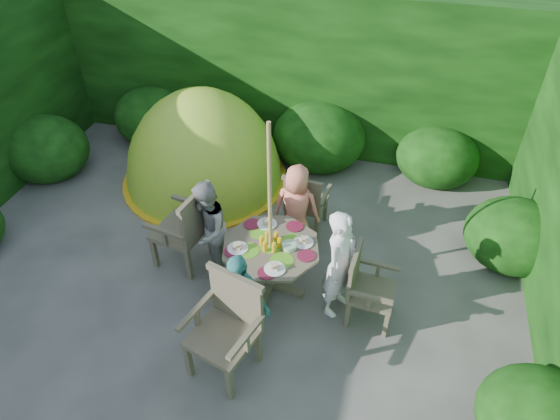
% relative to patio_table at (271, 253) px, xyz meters
% --- Properties ---
extents(ground, '(60.00, 60.00, 0.00)m').
position_rel_patio_table_xyz_m(ground, '(-0.62, -0.55, -0.55)').
color(ground, '#46433E').
rests_on(ground, ground).
extents(hedge_enclosure, '(9.00, 9.00, 2.50)m').
position_rel_patio_table_xyz_m(hedge_enclosure, '(-0.62, 0.78, 0.70)').
color(hedge_enclosure, black).
rests_on(hedge_enclosure, ground).
extents(patio_table, '(1.27, 1.27, 0.79)m').
position_rel_patio_table_xyz_m(patio_table, '(0.00, 0.00, 0.00)').
color(patio_table, '#47402E').
rests_on(patio_table, ground).
extents(parasol_pole, '(0.05, 0.05, 2.20)m').
position_rel_patio_table_xyz_m(parasol_pole, '(-0.00, -0.00, 0.55)').
color(parasol_pole, olive).
rests_on(parasol_pole, ground).
extents(garden_chair_right, '(0.51, 0.56, 0.88)m').
position_rel_patio_table_xyz_m(garden_chair_right, '(1.09, -0.15, -0.08)').
color(garden_chair_right, '#47402E').
rests_on(garden_chair_right, ground).
extents(garden_chair_left, '(0.66, 0.72, 1.06)m').
position_rel_patio_table_xyz_m(garden_chair_left, '(-1.08, 0.14, 0.01)').
color(garden_chair_left, '#47402E').
rests_on(garden_chair_left, ground).
extents(garden_chair_back, '(0.57, 0.52, 0.88)m').
position_rel_patio_table_xyz_m(garden_chair_back, '(0.14, 1.09, -0.08)').
color(garden_chair_back, '#47402E').
rests_on(garden_chair_back, ground).
extents(garden_chair_front, '(0.77, 0.72, 1.06)m').
position_rel_patio_table_xyz_m(garden_chair_front, '(-0.13, -1.08, 0.01)').
color(garden_chair_front, '#47402E').
rests_on(garden_chair_front, ground).
extents(child_right, '(0.47, 0.57, 1.35)m').
position_rel_patio_table_xyz_m(child_right, '(0.79, -0.11, 0.12)').
color(child_right, white).
rests_on(child_right, ground).
extents(child_left, '(0.59, 0.69, 1.25)m').
position_rel_patio_table_xyz_m(child_left, '(-0.80, 0.10, 0.07)').
color(child_left, gray).
rests_on(child_left, ground).
extents(child_back, '(0.60, 0.40, 1.19)m').
position_rel_patio_table_xyz_m(child_back, '(0.10, 0.79, 0.04)').
color(child_back, '#F58165').
rests_on(child_back, ground).
extents(child_front, '(0.77, 0.48, 1.22)m').
position_rel_patio_table_xyz_m(child_front, '(-0.11, -0.79, 0.06)').
color(child_front, teal).
rests_on(child_front, ground).
extents(dome_tent, '(2.94, 2.94, 2.82)m').
position_rel_patio_table_xyz_m(dome_tent, '(-1.56, 1.83, -0.55)').
color(dome_tent, '#AFD929').
rests_on(dome_tent, ground).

